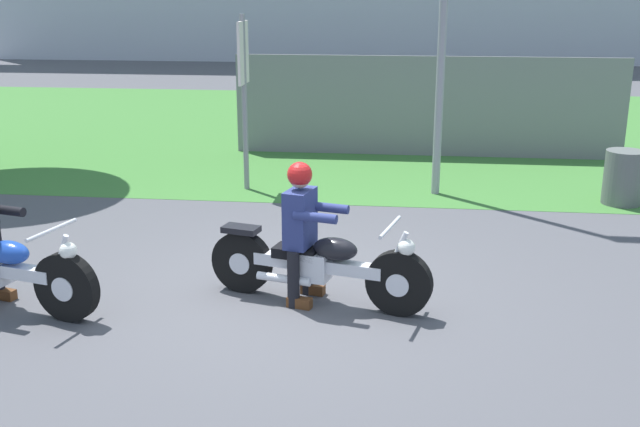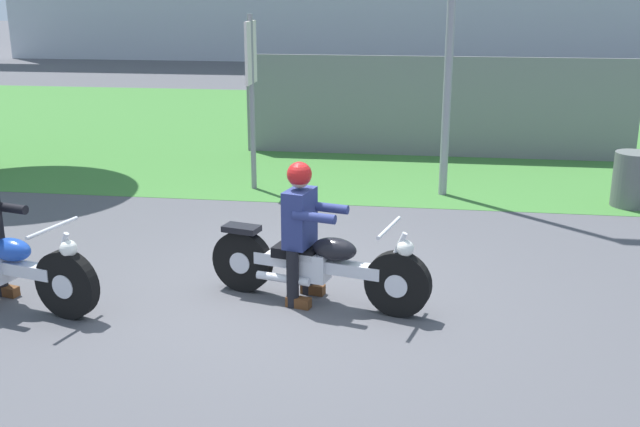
% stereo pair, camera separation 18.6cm
% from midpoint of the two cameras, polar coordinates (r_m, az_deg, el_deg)
% --- Properties ---
extents(ground, '(120.00, 120.00, 0.00)m').
position_cam_midpoint_polar(ground, '(7.68, -3.26, -5.98)').
color(ground, '#4C4C51').
extents(grass_verge, '(60.00, 12.00, 0.01)m').
position_cam_midpoint_polar(grass_verge, '(16.53, 2.20, 6.42)').
color(grass_verge, '#3D7533').
rests_on(grass_verge, ground).
extents(motorcycle_lead, '(2.22, 0.83, 0.87)m').
position_cam_midpoint_polar(motorcycle_lead, '(7.29, -0.87, -3.94)').
color(motorcycle_lead, black).
rests_on(motorcycle_lead, ground).
extents(rider_lead, '(0.62, 0.55, 1.40)m').
position_cam_midpoint_polar(rider_lead, '(7.22, -2.12, -0.61)').
color(rider_lead, black).
rests_on(rider_lead, ground).
extents(trash_can, '(0.54, 0.54, 0.77)m').
position_cam_midpoint_polar(trash_can, '(11.45, 21.55, 2.55)').
color(trash_can, '#595E5B').
rests_on(trash_can, ground).
extents(sign_banner, '(0.08, 0.60, 2.60)m').
position_cam_midpoint_polar(sign_banner, '(11.30, -6.28, 10.35)').
color(sign_banner, gray).
rests_on(sign_banner, ground).
extents(fence_segment, '(7.00, 0.06, 1.80)m').
position_cam_midpoint_polar(fence_segment, '(13.85, 7.73, 8.02)').
color(fence_segment, slate).
rests_on(fence_segment, ground).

